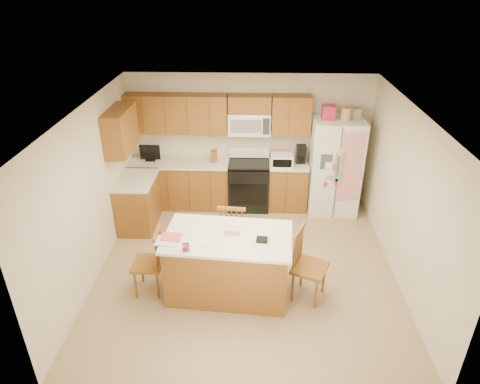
{
  "coord_description": "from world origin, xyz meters",
  "views": [
    {
      "loc": [
        0.09,
        -5.36,
        4.14
      ],
      "look_at": [
        -0.11,
        0.35,
        1.13
      ],
      "focal_mm": 32.0,
      "sensor_mm": 36.0,
      "label": 1
    }
  ],
  "objects_px": {
    "stove": "(249,184)",
    "windsor_chair_right": "(308,267)",
    "refrigerator": "(334,165)",
    "windsor_chair_back": "(233,233)",
    "island": "(228,264)",
    "windsor_chair_left": "(150,263)"
  },
  "relations": [
    {
      "from": "windsor_chair_back",
      "to": "refrigerator",
      "type": "bearing_deg",
      "value": 43.03
    },
    {
      "from": "refrigerator",
      "to": "windsor_chair_right",
      "type": "distance_m",
      "value": 2.64
    },
    {
      "from": "windsor_chair_left",
      "to": "windsor_chair_right",
      "type": "distance_m",
      "value": 2.2
    },
    {
      "from": "refrigerator",
      "to": "island",
      "type": "relative_size",
      "value": 1.11
    },
    {
      "from": "stove",
      "to": "windsor_chair_right",
      "type": "height_order",
      "value": "stove"
    },
    {
      "from": "windsor_chair_back",
      "to": "windsor_chair_right",
      "type": "xyz_separation_m",
      "value": [
        1.07,
        -0.84,
        0.02
      ]
    },
    {
      "from": "stove",
      "to": "island",
      "type": "height_order",
      "value": "stove"
    },
    {
      "from": "stove",
      "to": "refrigerator",
      "type": "distance_m",
      "value": 1.63
    },
    {
      "from": "island",
      "to": "windsor_chair_left",
      "type": "distance_m",
      "value": 1.1
    },
    {
      "from": "island",
      "to": "windsor_chair_left",
      "type": "xyz_separation_m",
      "value": [
        -1.1,
        -0.03,
        0.0
      ]
    },
    {
      "from": "island",
      "to": "windsor_chair_right",
      "type": "height_order",
      "value": "windsor_chair_right"
    },
    {
      "from": "stove",
      "to": "refrigerator",
      "type": "bearing_deg",
      "value": -2.3
    },
    {
      "from": "stove",
      "to": "refrigerator",
      "type": "height_order",
      "value": "refrigerator"
    },
    {
      "from": "refrigerator",
      "to": "windsor_chair_back",
      "type": "relative_size",
      "value": 1.98
    },
    {
      "from": "stove",
      "to": "island",
      "type": "distance_m",
      "value": 2.51
    },
    {
      "from": "windsor_chair_right",
      "to": "stove",
      "type": "bearing_deg",
      "value": 108.41
    },
    {
      "from": "island",
      "to": "windsor_chair_left",
      "type": "relative_size",
      "value": 1.83
    },
    {
      "from": "refrigerator",
      "to": "windsor_chair_back",
      "type": "height_order",
      "value": "refrigerator"
    },
    {
      "from": "refrigerator",
      "to": "windsor_chair_right",
      "type": "height_order",
      "value": "refrigerator"
    },
    {
      "from": "stove",
      "to": "windsor_chair_left",
      "type": "distance_m",
      "value": 2.86
    },
    {
      "from": "refrigerator",
      "to": "windsor_chair_left",
      "type": "bearing_deg",
      "value": -139.86
    },
    {
      "from": "windsor_chair_back",
      "to": "windsor_chair_right",
      "type": "bearing_deg",
      "value": -37.99
    }
  ]
}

